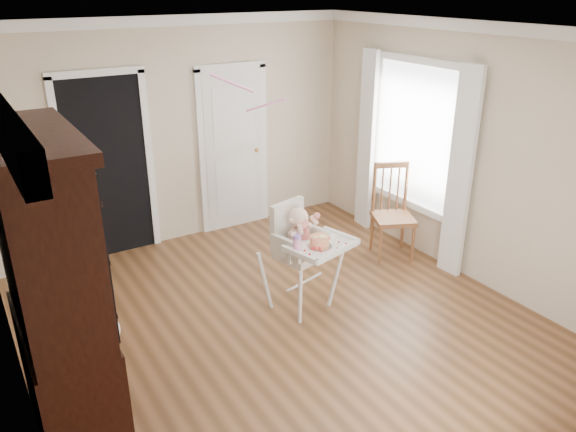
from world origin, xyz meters
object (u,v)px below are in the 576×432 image
sippy_cup (297,242)px  china_cabinet (56,297)px  high_chair (301,245)px  cake (320,241)px  dining_chair (393,215)px

sippy_cup → china_cabinet: (-2.11, -0.34, 0.26)m
high_chair → china_cabinet: 2.40m
high_chair → cake: size_ratio=4.84×
high_chair → dining_chair: 1.62m
china_cabinet → high_chair: bearing=13.5°
high_chair → sippy_cup: bearing=-145.2°
china_cabinet → sippy_cup: bearing=9.1°
sippy_cup → china_cabinet: size_ratio=0.08×
cake → dining_chair: dining_chair is taller
china_cabinet → cake: bearing=7.0°
high_chair → cake: (0.03, -0.27, 0.14)m
china_cabinet → dining_chair: bearing=14.2°
cake → dining_chair: (1.53, 0.69, -0.31)m
sippy_cup → china_cabinet: bearing=-170.9°
high_chair → cake: 0.30m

